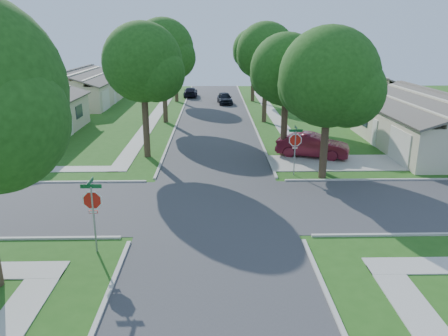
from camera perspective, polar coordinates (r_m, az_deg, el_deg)
ground at (r=21.79m, az=-1.03°, el=-4.86°), size 100.00×100.00×0.00m
road_ns at (r=21.79m, az=-1.03°, el=-4.85°), size 7.00×100.00×0.02m
sidewalk_ne at (r=47.30m, az=6.27°, el=7.24°), size 1.20×40.00×0.04m
sidewalk_nw at (r=47.28m, az=-8.67°, el=7.15°), size 1.20×40.00×0.04m
driveway at (r=29.57m, az=14.39°, el=0.67°), size 8.80×3.60×0.05m
stop_sign_sw at (r=17.30m, az=-16.80°, el=-4.45°), size 1.05×0.80×2.98m
stop_sign_ne at (r=26.07m, az=9.29°, el=3.35°), size 1.05×0.80×2.98m
tree_e_near at (r=29.69m, az=8.23°, el=12.16°), size 4.97×4.80×8.28m
tree_e_mid at (r=41.51m, az=5.56°, el=14.53°), size 5.59×5.40×9.21m
tree_e_far at (r=54.44m, az=3.92°, el=14.93°), size 5.17×5.00×8.72m
tree_w_near at (r=29.61m, az=-10.46°, el=12.96°), size 5.38×5.20×8.97m
tree_w_mid at (r=41.47m, az=-7.89°, el=14.78°), size 5.80×5.60×9.56m
tree_w_far at (r=54.44m, az=-6.32°, el=14.37°), size 4.76×4.60×8.04m
tree_ne_corner at (r=25.35m, az=13.65°, el=10.88°), size 5.80×5.60×8.66m
house_ne_near at (r=35.70m, az=25.56°, el=4.80°), size 8.42×13.60×4.23m
house_ne_far at (r=52.16m, az=16.87°, el=9.21°), size 8.42×13.60×4.23m
house_nw_near at (r=39.19m, az=-25.39°, el=5.80°), size 8.42×13.60×4.23m
house_nw_far at (r=54.96m, az=-18.38°, el=9.46°), size 8.42×13.60×4.23m
car_driveway at (r=30.56m, az=11.49°, el=2.92°), size 5.16×3.30×1.61m
car_curb_east at (r=52.84m, az=0.10°, el=9.13°), size 1.96×4.11×1.36m
car_curb_west at (r=58.87m, az=-4.40°, el=9.86°), size 1.76×4.28×1.24m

